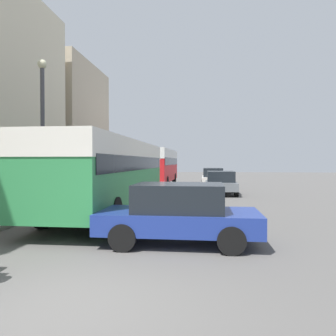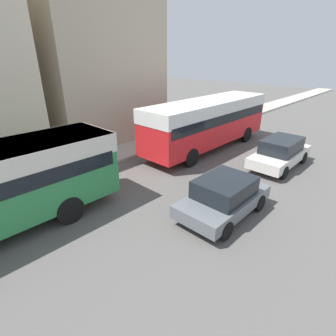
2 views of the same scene
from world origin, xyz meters
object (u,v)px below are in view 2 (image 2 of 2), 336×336
at_px(bus_following, 208,118).
at_px(car_distant, 280,152).
at_px(pedestrian_near_curb, 22,159).
at_px(pedestrian_walking_away, 174,123).
at_px(car_far_curb, 224,196).

relative_size(bus_following, car_distant, 2.23).
xyz_separation_m(pedestrian_near_curb, pedestrian_walking_away, (0.62, 10.07, 0.04)).
height_order(car_far_curb, car_distant, car_distant).
relative_size(bus_following, car_far_curb, 2.54).
height_order(bus_following, car_far_curb, bus_following).
height_order(car_far_curb, pedestrian_near_curb, pedestrian_near_curb).
distance_m(bus_following, car_far_curb, 7.60).
height_order(car_distant, pedestrian_walking_away, pedestrian_walking_away).
xyz_separation_m(car_distant, pedestrian_near_curb, (-8.41, -9.86, 0.16)).
xyz_separation_m(bus_following, pedestrian_walking_away, (-3.27, 0.46, -0.97)).
height_order(car_distant, pedestrian_near_curb, pedestrian_near_curb).
distance_m(bus_following, pedestrian_near_curb, 10.42).
bearing_deg(car_distant, bus_following, -176.82).
bearing_deg(car_far_curb, bus_following, 130.40).
relative_size(pedestrian_near_curb, pedestrian_walking_away, 0.97).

